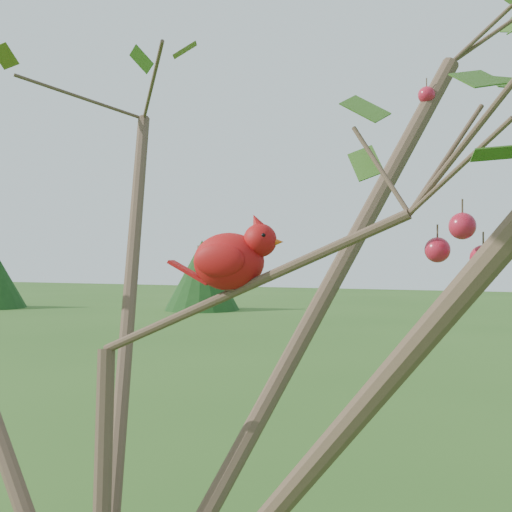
{
  "coord_description": "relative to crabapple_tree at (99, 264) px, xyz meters",
  "views": [
    {
      "loc": [
        0.72,
        -0.95,
        2.13
      ],
      "look_at": [
        0.28,
        0.08,
        2.13
      ],
      "focal_mm": 45.0,
      "sensor_mm": 36.0,
      "label": 1
    }
  ],
  "objects": [
    {
      "name": "cardinal",
      "position": [
        0.21,
        0.1,
        0.01
      ],
      "size": [
        0.21,
        0.12,
        0.15
      ],
      "rotation": [
        0.0,
        0.0,
        0.14
      ],
      "color": "#AF120F",
      "rests_on": "ground"
    },
    {
      "name": "crabapple_tree",
      "position": [
        0.0,
        0.0,
        0.0
      ],
      "size": [
        2.35,
        2.05,
        2.95
      ],
      "color": "#3F2E22",
      "rests_on": "ground"
    }
  ]
}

